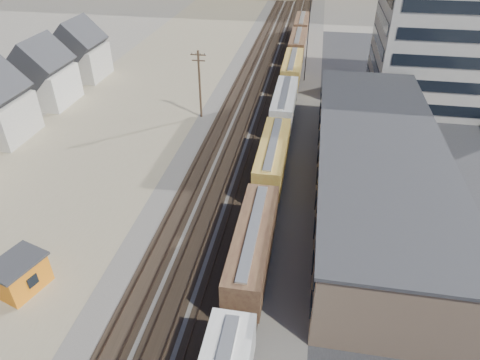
% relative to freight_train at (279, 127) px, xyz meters
% --- Properties ---
extents(ballast_bed, '(18.00, 200.00, 0.06)m').
position_rel_freight_train_xyz_m(ballast_bed, '(-3.80, 15.15, -2.76)').
color(ballast_bed, '#4C4742').
rests_on(ballast_bed, ground).
extents(dirt_yard, '(24.00, 180.00, 0.03)m').
position_rel_freight_train_xyz_m(dirt_yard, '(-23.80, 5.15, -2.78)').
color(dirt_yard, '#807358').
rests_on(dirt_yard, ground).
extents(asphalt_lot, '(26.00, 120.00, 0.04)m').
position_rel_freight_train_xyz_m(asphalt_lot, '(18.20, 0.15, -2.77)').
color(asphalt_lot, '#232326').
rests_on(asphalt_lot, ground).
extents(rail_tracks, '(11.40, 200.00, 0.24)m').
position_rel_freight_train_xyz_m(rail_tracks, '(-4.35, 15.15, -2.68)').
color(rail_tracks, black).
rests_on(rail_tracks, ground).
extents(freight_train, '(3.00, 119.74, 4.46)m').
position_rel_freight_train_xyz_m(freight_train, '(0.00, 0.00, 0.00)').
color(freight_train, black).
rests_on(freight_train, ground).
extents(warehouse, '(12.40, 40.40, 7.25)m').
position_rel_freight_train_xyz_m(warehouse, '(11.18, -9.85, 0.86)').
color(warehouse, tan).
rests_on(warehouse, ground).
extents(office_tower, '(22.60, 18.60, 18.45)m').
position_rel_freight_train_xyz_m(office_tower, '(24.15, 20.10, 6.47)').
color(office_tower, '#9E998E').
rests_on(office_tower, ground).
extents(utility_pole_north, '(2.20, 0.32, 10.00)m').
position_rel_freight_train_xyz_m(utility_pole_north, '(-12.30, 7.15, 2.50)').
color(utility_pole_north, '#382619').
rests_on(utility_pole_north, ground).
extents(radio_mast, '(1.20, 0.16, 18.00)m').
position_rel_freight_train_xyz_m(radio_mast, '(2.20, 25.15, 6.33)').
color(radio_mast, black).
rests_on(radio_mast, ground).
extents(maintenance_shed, '(4.35, 4.97, 3.08)m').
position_rel_freight_train_xyz_m(maintenance_shed, '(-18.66, -28.33, -1.22)').
color(maintenance_shed, orange).
rests_on(maintenance_shed, ground).
extents(parked_car_blue, '(5.47, 5.05, 1.42)m').
position_rel_freight_train_xyz_m(parked_car_blue, '(16.09, 3.43, -2.08)').
color(parked_car_blue, navy).
rests_on(parked_car_blue, ground).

